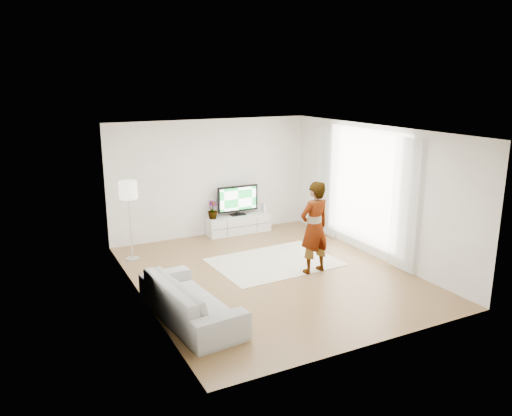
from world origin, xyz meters
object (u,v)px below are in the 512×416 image
media_console (238,224)px  sofa (191,299)px  rug (275,262)px  television (238,199)px  floor_lamp (128,194)px  player (314,227)px

media_console → sofa: bearing=-124.4°
media_console → rug: bearing=-95.2°
television → sofa: 4.68m
rug → floor_lamp: bearing=149.4°
sofa → floor_lamp: 3.33m
player → floor_lamp: size_ratio=1.08×
television → rug: 2.41m
rug → player: size_ratio=1.37×
sofa → rug: bearing=-62.4°
television → player: bearing=-86.1°
television → floor_lamp: size_ratio=0.63×
player → floor_lamp: (-3.01, 2.36, 0.50)m
player → floor_lamp: player is taller
rug → sofa: bearing=-146.4°
television → rug: bearing=-95.2°
rug → sofa: 2.91m
sofa → media_console: bearing=-40.3°
media_console → sofa: 4.63m
sofa → floor_lamp: floor_lamp is taller
player → television: bearing=-93.4°
sofa → player: bearing=-80.6°
player → floor_lamp: bearing=-45.4°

